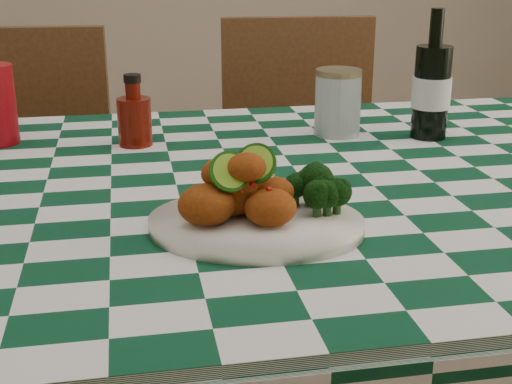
{
  "coord_description": "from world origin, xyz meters",
  "views": [
    {
      "loc": [
        -0.18,
        -1.08,
        1.15
      ],
      "look_at": [
        -0.01,
        -0.21,
        0.84
      ],
      "focal_mm": 50.0,
      "sensor_mm": 36.0,
      "label": 1
    }
  ],
  "objects": [
    {
      "name": "mason_jar",
      "position": [
        0.24,
        0.25,
        0.85
      ],
      "size": [
        0.09,
        0.09,
        0.13
      ],
      "primitive_type": null,
      "rotation": [
        0.0,
        0.0,
        -0.05
      ],
      "color": "#B2BCBA",
      "rests_on": "dining_table"
    },
    {
      "name": "ketchup_bottle",
      "position": [
        -0.16,
        0.25,
        0.85
      ],
      "size": [
        0.08,
        0.08,
        0.13
      ],
      "primitive_type": null,
      "rotation": [
        0.0,
        0.0,
        -0.23
      ],
      "color": "#5B0E04",
      "rests_on": "dining_table"
    },
    {
      "name": "wooden_chair_left",
      "position": [
        -0.45,
        0.67,
        0.47
      ],
      "size": [
        0.47,
        0.49,
        0.94
      ],
      "primitive_type": null,
      "rotation": [
        0.0,
        0.0,
        -0.08
      ],
      "color": "#472814",
      "rests_on": "ground"
    },
    {
      "name": "plate",
      "position": [
        -0.01,
        -0.21,
        0.8
      ],
      "size": [
        0.34,
        0.29,
        0.02
      ],
      "primitive_type": null,
      "rotation": [
        0.0,
        0.0,
        -0.27
      ],
      "color": "white",
      "rests_on": "dining_table"
    },
    {
      "name": "fried_chicken_pile",
      "position": [
        -0.03,
        -0.21,
        0.85
      ],
      "size": [
        0.14,
        0.1,
        0.09
      ],
      "primitive_type": null,
      "color": "#93390E",
      "rests_on": "plate"
    },
    {
      "name": "beer_bottle",
      "position": [
        0.41,
        0.2,
        0.91
      ],
      "size": [
        0.09,
        0.09,
        0.25
      ],
      "primitive_type": null,
      "rotation": [
        0.0,
        0.0,
        -0.22
      ],
      "color": "black",
      "rests_on": "dining_table"
    },
    {
      "name": "wooden_chair_right",
      "position": [
        0.3,
        0.71,
        0.48
      ],
      "size": [
        0.47,
        0.49,
        0.95
      ],
      "primitive_type": null,
      "rotation": [
        0.0,
        0.0,
        -0.09
      ],
      "color": "#472814",
      "rests_on": "ground"
    },
    {
      "name": "broccoli_side",
      "position": [
        0.07,
        -0.2,
        0.83
      ],
      "size": [
        0.08,
        0.08,
        0.06
      ],
      "primitive_type": null,
      "color": "black",
      "rests_on": "plate"
    }
  ]
}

